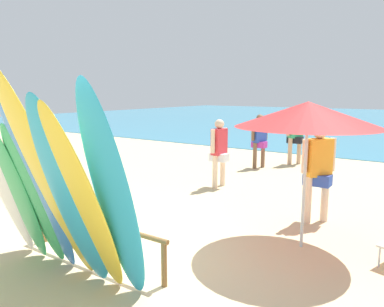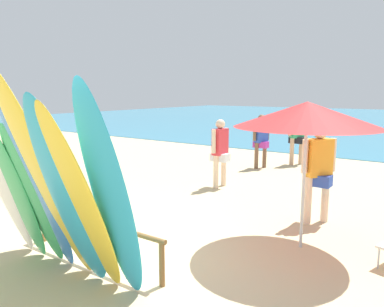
{
  "view_description": "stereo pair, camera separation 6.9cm",
  "coord_description": "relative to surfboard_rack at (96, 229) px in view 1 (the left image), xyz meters",
  "views": [
    {
      "loc": [
        3.75,
        -3.18,
        2.27
      ],
      "look_at": [
        0.0,
        2.29,
        1.17
      ],
      "focal_mm": 34.72,
      "sensor_mm": 36.0,
      "label": 1
    },
    {
      "loc": [
        3.81,
        -3.14,
        2.27
      ],
      "look_at": [
        0.0,
        2.29,
        1.17
      ],
      "focal_mm": 34.72,
      "sensor_mm": 36.0,
      "label": 2
    }
  ],
  "objects": [
    {
      "name": "surfboard_green_2",
      "position": [
        -0.45,
        -0.58,
        0.51
      ],
      "size": [
        0.62,
        0.76,
        1.93
      ],
      "primitive_type": "ellipsoid",
      "rotation": [
        0.33,
        0.0,
        -0.08
      ],
      "color": "#38B266",
      "rests_on": "ground"
    },
    {
      "name": "beachgoer_near_rack",
      "position": [
        -0.81,
        7.03,
        0.47
      ],
      "size": [
        0.42,
        0.57,
        1.61
      ],
      "rotation": [
        0.0,
        0.0,
        4.3
      ],
      "color": "brown",
      "rests_on": "ground"
    },
    {
      "name": "surfboard_green_1",
      "position": [
        -0.74,
        -0.62,
        0.51
      ],
      "size": [
        0.49,
        0.68,
        1.93
      ],
      "primitive_type": "ellipsoid",
      "rotation": [
        0.31,
        0.0,
        -0.02
      ],
      "color": "#38B266",
      "rests_on": "ground"
    },
    {
      "name": "surfboard_blue_3",
      "position": [
        -0.21,
        -0.67,
        0.75
      ],
      "size": [
        0.64,
        0.92,
        2.41
      ],
      "primitive_type": "ellipsoid",
      "rotation": [
        0.32,
        0.0,
        -0.1
      ],
      "color": "#337AD1",
      "rests_on": "ground"
    },
    {
      "name": "beachgoer_strolling",
      "position": [
        -0.66,
        4.39,
        0.49
      ],
      "size": [
        0.43,
        0.62,
        1.64
      ],
      "rotation": [
        0.0,
        0.0,
        1.51
      ],
      "color": "beige",
      "rests_on": "ground"
    },
    {
      "name": "surfboard_teal_5",
      "position": [
        0.49,
        -0.73,
        0.69
      ],
      "size": [
        0.67,
        0.98,
        2.29
      ],
      "primitive_type": "ellipsoid",
      "rotation": [
        0.36,
        0.0,
        0.1
      ],
      "color": "#289EC6",
      "rests_on": "ground"
    },
    {
      "name": "ground",
      "position": [
        0.0,
        14.0,
        -0.46
      ],
      "size": [
        60.0,
        60.0,
        0.0
      ],
      "primitive_type": "plane",
      "color": "#D3BC8C"
    },
    {
      "name": "surfboard_yellow_4",
      "position": [
        0.15,
        -0.77,
        0.83
      ],
      "size": [
        0.59,
        1.12,
        2.57
      ],
      "primitive_type": "ellipsoid",
      "rotation": [
        0.39,
        0.0,
        -0.04
      ],
      "color": "yellow",
      "rests_on": "ground"
    },
    {
      "name": "surfboard_rack",
      "position": [
        0.0,
        0.0,
        0.0
      ],
      "size": [
        2.47,
        0.07,
        0.59
      ],
      "color": "brown",
      "rests_on": "ground"
    },
    {
      "name": "beachgoer_photographing",
      "position": [
        2.0,
        3.23,
        0.53
      ],
      "size": [
        0.45,
        0.53,
        1.72
      ],
      "rotation": [
        0.0,
        0.0,
        4.03
      ],
      "color": "beige",
      "rests_on": "ground"
    },
    {
      "name": "surfboard_teal_7",
      "position": [
        1.04,
        -0.63,
        0.76
      ],
      "size": [
        0.56,
        0.84,
        2.43
      ],
      "primitive_type": "ellipsoid",
      "rotation": [
        0.3,
        0.0,
        0.09
      ],
      "color": "#289EC6",
      "rests_on": "ground"
    },
    {
      "name": "beachgoer_by_water",
      "position": [
        -0.12,
        8.19,
        0.55
      ],
      "size": [
        0.46,
        0.58,
        1.75
      ],
      "rotation": [
        0.0,
        0.0,
        1.0
      ],
      "color": "tan",
      "rests_on": "ground"
    },
    {
      "name": "surfboard_yellow_6",
      "position": [
        0.69,
        -0.71,
        0.65
      ],
      "size": [
        0.56,
        0.96,
        2.22
      ],
      "primitive_type": "ellipsoid",
      "rotation": [
        0.38,
        0.0,
        -0.05
      ],
      "color": "yellow",
      "rests_on": "ground"
    },
    {
      "name": "surfboard_white_0",
      "position": [
        -1.07,
        -0.65,
        0.63
      ],
      "size": [
        0.55,
        0.8,
        2.17
      ],
      "primitive_type": "ellipsoid",
      "rotation": [
        0.32,
        0.0,
        -0.06
      ],
      "color": "white",
      "rests_on": "ground"
    },
    {
      "name": "beach_umbrella",
      "position": [
        2.14,
        2.04,
        1.5
      ],
      "size": [
        2.05,
        2.05,
        2.14
      ],
      "color": "silver",
      "rests_on": "ground"
    }
  ]
}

